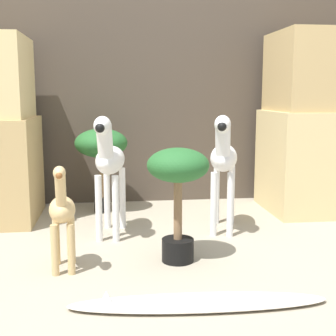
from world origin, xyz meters
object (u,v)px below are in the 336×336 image
at_px(giraffe_figurine, 62,214).
at_px(potted_palm_back, 101,146).
at_px(potted_palm_front, 178,180).
at_px(zebra_left, 109,161).
at_px(zebra_right, 223,159).
at_px(surfboard, 197,302).

height_order(giraffe_figurine, potted_palm_back, potted_palm_back).
bearing_deg(potted_palm_front, zebra_left, 126.24).
bearing_deg(potted_palm_front, zebra_right, 54.12).
xyz_separation_m(zebra_right, giraffe_figurine, (-0.92, -0.54, -0.17)).
distance_m(giraffe_figurine, surfboard, 0.78).
distance_m(potted_palm_front, potted_palm_back, 1.14).
height_order(zebra_left, potted_palm_back, zebra_left).
relative_size(zebra_left, potted_palm_front, 1.25).
bearing_deg(potted_palm_back, surfboard, -75.84).
height_order(zebra_left, potted_palm_front, zebra_left).
bearing_deg(giraffe_figurine, potted_palm_back, 81.57).
bearing_deg(zebra_right, potted_palm_front, -125.88).
height_order(potted_palm_front, potted_palm_back, potted_palm_back).
relative_size(potted_palm_back, surfboard, 0.57).
bearing_deg(giraffe_figurine, potted_palm_front, 6.19).
bearing_deg(potted_palm_front, giraffe_figurine, -173.81).
distance_m(zebra_left, surfboard, 1.14).
distance_m(zebra_right, giraffe_figurine, 1.08).
xyz_separation_m(giraffe_figurine, surfboard, (0.57, -0.46, -0.27)).
relative_size(potted_palm_front, potted_palm_back, 0.97).
xyz_separation_m(potted_palm_back, surfboard, (0.40, -1.59, -0.46)).
xyz_separation_m(zebra_left, surfboard, (0.34, -0.99, -0.44)).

